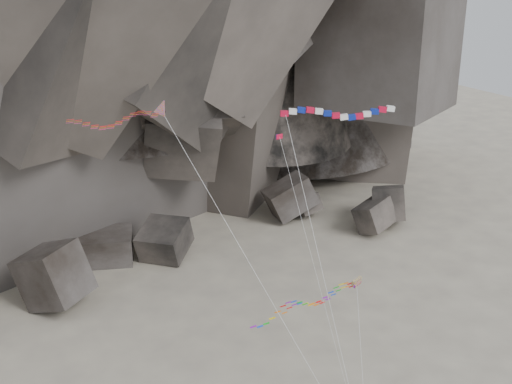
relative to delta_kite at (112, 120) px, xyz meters
name	(u,v)px	position (x,y,z in m)	size (l,w,h in m)	color
boulder_field	(63,265)	(-0.50, 28.35, -25.32)	(83.69, 19.74, 9.38)	#47423F
delta_kite	(112,120)	(0.00, 0.00, 0.00)	(17.63, 17.76, 27.66)	red
banner_kite	(338,115)	(17.64, -5.56, -0.38)	(8.90, 14.16, 26.66)	red
parafoil_kite	(302,303)	(15.41, -4.33, -18.31)	(13.22, 13.81, 8.87)	yellow
pennant_kite	(299,211)	(11.91, -8.96, -6.66)	(2.82, 10.71, 25.35)	red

